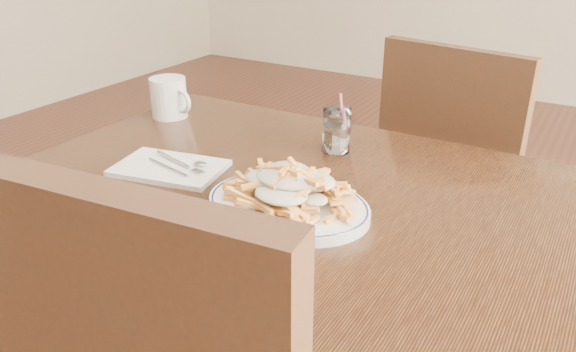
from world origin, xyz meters
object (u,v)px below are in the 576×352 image
Objects in this scene: table at (298,223)px; fries_plate at (288,206)px; water_glass at (336,132)px; coffee_mug at (169,98)px; loaded_fries at (288,183)px; chair_far at (457,173)px.

table is 3.35× the size of fries_plate.
coffee_mug is (-0.49, -0.01, 0.01)m from water_glass.
coffee_mug is at bearing 151.34° from loaded_fries.
fries_plate is 0.31m from water_glass.
coffee_mug is at bearing -140.63° from chair_far.
loaded_fries is 1.80× the size of coffee_mug.
fries_plate is 2.68× the size of coffee_mug.
fries_plate is (-0.11, -0.83, 0.24)m from chair_far.
table is at bearing -100.70° from chair_far.
loaded_fries is 1.73× the size of water_glass.
fries_plate is at bearing 0.00° from loaded_fries.
coffee_mug reaches higher than table.
fries_plate is 1.49× the size of loaded_fries.
fries_plate is at bearing -71.88° from table.
water_glass is (-0.16, -0.53, 0.27)m from chair_far.
chair_far reaches higher than water_glass.
loaded_fries reaches higher than fries_plate.
water_glass is at bearing 0.86° from coffee_mug.
coffee_mug is at bearing 151.34° from fries_plate.
chair_far is 3.85× the size of loaded_fries.
loaded_fries is 0.31m from water_glass.
table is 0.76m from chair_far.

